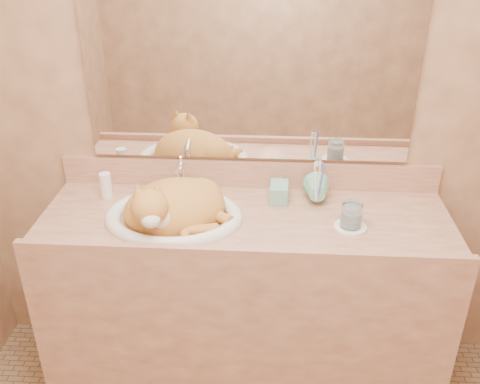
# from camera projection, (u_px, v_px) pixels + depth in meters

# --- Properties ---
(wall_back) EXTENTS (2.40, 0.02, 2.50)m
(wall_back) POSITION_uv_depth(u_px,v_px,m) (249.00, 96.00, 2.13)
(wall_back) COLOR brown
(wall_back) RESTS_ON ground
(vanity_counter) EXTENTS (1.60, 0.55, 0.85)m
(vanity_counter) POSITION_uv_depth(u_px,v_px,m) (245.00, 303.00, 2.27)
(vanity_counter) COLOR #8E563F
(vanity_counter) RESTS_ON floor
(mirror) EXTENTS (1.30, 0.02, 0.80)m
(mirror) POSITION_uv_depth(u_px,v_px,m) (250.00, 62.00, 2.05)
(mirror) COLOR white
(mirror) RESTS_ON wall_back
(sink_basin) EXTENTS (0.60, 0.53, 0.16)m
(sink_basin) POSITION_uv_depth(u_px,v_px,m) (173.00, 199.00, 2.03)
(sink_basin) COLOR white
(sink_basin) RESTS_ON vanity_counter
(faucet) EXTENTS (0.04, 0.11, 0.16)m
(faucet) POSITION_uv_depth(u_px,v_px,m) (181.00, 177.00, 2.21)
(faucet) COLOR white
(faucet) RESTS_ON vanity_counter
(cat) EXTENTS (0.50, 0.46, 0.22)m
(cat) POSITION_uv_depth(u_px,v_px,m) (173.00, 205.00, 2.03)
(cat) COLOR #B46F29
(cat) RESTS_ON sink_basin
(soap_dispenser) EXTENTS (0.08, 0.08, 0.17)m
(soap_dispenser) POSITION_uv_depth(u_px,v_px,m) (279.00, 189.00, 2.11)
(soap_dispenser) COLOR #6DAF97
(soap_dispenser) RESTS_ON vanity_counter
(toothbrush_cup) EXTENTS (0.11, 0.11, 0.10)m
(toothbrush_cup) POSITION_uv_depth(u_px,v_px,m) (317.00, 196.00, 2.12)
(toothbrush_cup) COLOR #6DAF97
(toothbrush_cup) RESTS_ON vanity_counter
(toothbrushes) EXTENTS (0.03, 0.03, 0.20)m
(toothbrushes) POSITION_uv_depth(u_px,v_px,m) (318.00, 180.00, 2.09)
(toothbrushes) COLOR white
(toothbrushes) RESTS_ON toothbrush_cup
(saucer) EXTENTS (0.12, 0.12, 0.01)m
(saucer) POSITION_uv_depth(u_px,v_px,m) (350.00, 227.00, 2.00)
(saucer) COLOR white
(saucer) RESTS_ON vanity_counter
(water_glass) EXTENTS (0.08, 0.08, 0.09)m
(water_glass) POSITION_uv_depth(u_px,v_px,m) (351.00, 215.00, 1.98)
(water_glass) COLOR silver
(water_glass) RESTS_ON saucer
(lotion_bottle) EXTENTS (0.05, 0.05, 0.11)m
(lotion_bottle) POSITION_uv_depth(u_px,v_px,m) (106.00, 186.00, 2.19)
(lotion_bottle) COLOR white
(lotion_bottle) RESTS_ON vanity_counter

